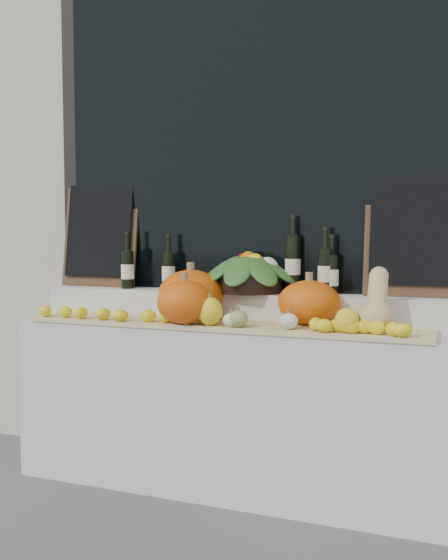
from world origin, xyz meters
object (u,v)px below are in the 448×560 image
(wine_bottle_tall, at_px, (293,264))
(butternut_squash, at_px, (377,306))
(produce_bowl, at_px, (248,272))
(pumpkin_left, at_px, (191,294))
(pumpkin_right, at_px, (309,302))

(wine_bottle_tall, bearing_deg, butternut_squash, -33.62)
(butternut_squash, xyz_separation_m, produce_bowl, (-0.72, 0.27, 0.13))
(produce_bowl, relative_size, wine_bottle_tall, 1.36)
(wine_bottle_tall, bearing_deg, pumpkin_left, -154.97)
(pumpkin_left, distance_m, produce_bowl, 0.34)
(butternut_squash, height_order, wine_bottle_tall, wine_bottle_tall)
(pumpkin_left, height_order, butternut_squash, butternut_squash)
(pumpkin_right, relative_size, wine_bottle_tall, 0.75)
(produce_bowl, xyz_separation_m, wine_bottle_tall, (0.23, 0.05, 0.05))
(wine_bottle_tall, bearing_deg, pumpkin_right, -57.07)
(pumpkin_right, distance_m, wine_bottle_tall, 0.32)
(butternut_squash, bearing_deg, produce_bowl, 159.39)
(pumpkin_left, relative_size, produce_bowl, 0.61)
(pumpkin_left, xyz_separation_m, produce_bowl, (0.26, 0.18, 0.11))
(pumpkin_left, height_order, produce_bowl, produce_bowl)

